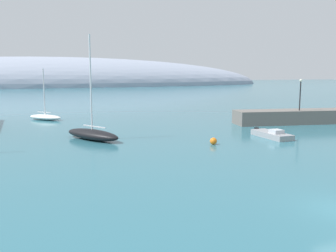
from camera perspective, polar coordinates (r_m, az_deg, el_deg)
The scene contains 7 objects.
breakwater_rocks at distance 54.29m, azimuth 20.25°, elevation 1.41°, with size 19.28×3.79×1.89m, color #66605B.
distant_ridge at distance 208.67m, azimuth -17.20°, elevation 6.00°, with size 253.07×65.80×31.15m, color #8E99AD.
sailboat_black_near_shore at distance 39.12m, azimuth -11.76°, elevation -1.20°, with size 5.55×7.70×10.86m.
sailboat_white_outer_mooring at distance 57.69m, azimuth -18.63°, elevation 1.39°, with size 5.37×5.65×7.61m.
motorboat_grey_foreground at distance 41.20m, azimuth 15.92°, elevation -1.28°, with size 2.03×5.77×0.99m.
mooring_buoy_orange at distance 36.04m, azimuth 7.11°, elevation -2.35°, with size 0.69×0.69×0.69m, color orange.
harbor_lamp_post at distance 52.71m, azimuth 19.97°, elevation 5.13°, with size 0.36×0.36×4.26m.
Camera 1 is at (-15.19, -13.06, 6.95)m, focal length 39.01 mm.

